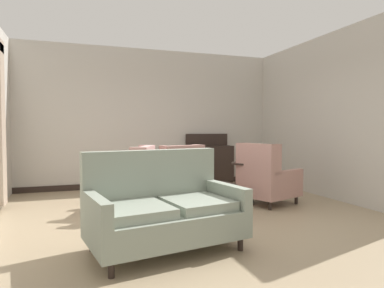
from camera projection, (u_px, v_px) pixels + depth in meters
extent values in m
plane|color=#9E896B|center=(196.00, 219.00, 4.84)|extent=(8.41, 8.41, 0.00)
cube|color=#BCB7AD|center=(151.00, 118.00, 7.61)|extent=(5.88, 0.08, 3.05)
cube|color=#BCB7AD|center=(320.00, 117.00, 6.55)|extent=(0.08, 4.21, 3.05)
cube|color=black|center=(152.00, 183.00, 7.62)|extent=(5.72, 0.03, 0.12)
cube|color=tan|center=(0.00, 125.00, 5.37)|extent=(0.10, 0.32, 2.56)
cylinder|color=black|center=(206.00, 186.00, 5.02)|extent=(0.94, 0.94, 0.04)
cylinder|color=black|center=(206.00, 200.00, 5.03)|extent=(0.10, 0.10, 0.38)
cube|color=black|center=(220.00, 212.00, 5.09)|extent=(0.28, 0.09, 0.07)
cube|color=black|center=(196.00, 210.00, 5.20)|extent=(0.17, 0.28, 0.07)
cube|color=black|center=(205.00, 217.00, 4.82)|extent=(0.17, 0.28, 0.07)
cylinder|color=beige|center=(204.00, 185.00, 4.95)|extent=(0.10, 0.10, 0.02)
ellipsoid|color=beige|center=(204.00, 175.00, 4.94)|extent=(0.18, 0.18, 0.25)
cylinder|color=beige|center=(204.00, 164.00, 4.94)|extent=(0.08, 0.08, 0.07)
torus|color=beige|center=(204.00, 162.00, 4.93)|extent=(0.13, 0.13, 0.02)
cube|color=gray|center=(166.00, 224.00, 3.56)|extent=(1.71, 1.16, 0.28)
cube|color=gray|center=(152.00, 177.00, 3.87)|extent=(1.58, 0.41, 0.62)
cube|color=gray|center=(136.00, 211.00, 3.35)|extent=(0.74, 0.80, 0.10)
cube|color=gray|center=(197.00, 203.00, 3.69)|extent=(0.74, 0.80, 0.10)
cube|color=gray|center=(97.00, 209.00, 3.15)|extent=(0.25, 0.80, 0.23)
cube|color=gray|center=(227.00, 194.00, 3.86)|extent=(0.25, 0.80, 0.23)
cylinder|color=black|center=(111.00, 270.00, 2.92)|extent=(0.06, 0.06, 0.14)
cylinder|color=black|center=(240.00, 244.00, 3.58)|extent=(0.06, 0.06, 0.14)
cylinder|color=black|center=(92.00, 244.00, 3.56)|extent=(0.06, 0.06, 0.14)
cylinder|color=black|center=(204.00, 226.00, 4.23)|extent=(0.06, 0.06, 0.14)
cube|color=tan|center=(269.00, 188.00, 5.81)|extent=(1.06, 1.00, 0.26)
cube|color=tan|center=(255.00, 163.00, 5.57)|extent=(0.38, 0.77, 0.64)
cube|color=tan|center=(275.00, 159.00, 5.36)|extent=(0.22, 0.16, 0.49)
cube|color=tan|center=(244.00, 157.00, 5.88)|extent=(0.22, 0.16, 0.49)
cube|color=tan|center=(287.00, 176.00, 5.57)|extent=(0.75, 0.34, 0.20)
cube|color=tan|center=(256.00, 172.00, 6.09)|extent=(0.75, 0.34, 0.20)
cylinder|color=black|center=(296.00, 200.00, 5.80)|extent=(0.06, 0.06, 0.14)
cylinder|color=black|center=(268.00, 195.00, 6.27)|extent=(0.06, 0.06, 0.14)
cylinder|color=black|center=(270.00, 206.00, 5.37)|extent=(0.06, 0.06, 0.14)
cylinder|color=black|center=(242.00, 199.00, 5.84)|extent=(0.06, 0.06, 0.14)
cube|color=tan|center=(172.00, 184.00, 6.05)|extent=(1.02, 1.10, 0.31)
cube|color=tan|center=(185.00, 162.00, 5.72)|extent=(0.78, 0.37, 0.56)
cube|color=tan|center=(197.00, 157.00, 5.99)|extent=(0.16, 0.22, 0.43)
cube|color=tan|center=(165.00, 159.00, 5.59)|extent=(0.16, 0.22, 0.43)
cube|color=tan|center=(186.00, 168.00, 6.28)|extent=(0.34, 0.80, 0.22)
cube|color=tan|center=(154.00, 171.00, 5.88)|extent=(0.34, 0.80, 0.22)
cylinder|color=black|center=(175.00, 192.00, 6.55)|extent=(0.06, 0.06, 0.14)
cylinder|color=black|center=(147.00, 196.00, 6.18)|extent=(0.06, 0.06, 0.14)
cylinder|color=black|center=(199.00, 198.00, 5.94)|extent=(0.06, 0.06, 0.14)
cylinder|color=black|center=(169.00, 203.00, 5.58)|extent=(0.06, 0.06, 0.14)
cube|color=tan|center=(125.00, 193.00, 5.31)|extent=(1.06, 1.01, 0.27)
cube|color=tan|center=(147.00, 166.00, 5.27)|extent=(0.41, 0.74, 0.61)
cube|color=tan|center=(145.00, 159.00, 5.59)|extent=(0.22, 0.17, 0.46)
cube|color=tan|center=(136.00, 163.00, 4.95)|extent=(0.22, 0.17, 0.46)
cube|color=tan|center=(127.00, 176.00, 5.62)|extent=(0.73, 0.37, 0.20)
cube|color=tan|center=(116.00, 182.00, 4.98)|extent=(0.73, 0.37, 0.20)
cylinder|color=black|center=(109.00, 202.00, 5.63)|extent=(0.06, 0.06, 0.14)
cylinder|color=black|center=(97.00, 211.00, 5.04)|extent=(0.06, 0.06, 0.14)
cylinder|color=black|center=(150.00, 203.00, 5.59)|extent=(0.06, 0.06, 0.14)
cylinder|color=black|center=(143.00, 211.00, 5.00)|extent=(0.06, 0.06, 0.14)
cylinder|color=black|center=(245.00, 163.00, 5.91)|extent=(0.48, 0.48, 0.03)
cylinder|color=black|center=(245.00, 183.00, 5.93)|extent=(0.07, 0.07, 0.67)
cylinder|color=black|center=(245.00, 201.00, 5.94)|extent=(0.31, 0.31, 0.04)
cube|color=black|center=(210.00, 163.00, 7.79)|extent=(1.03, 0.41, 0.80)
cube|color=black|center=(207.00, 140.00, 7.94)|extent=(1.03, 0.04, 0.27)
cube|color=black|center=(193.00, 185.00, 7.51)|extent=(0.06, 0.06, 0.10)
cube|color=black|center=(231.00, 182.00, 7.81)|extent=(0.06, 0.06, 0.10)
cube|color=black|center=(188.00, 183.00, 7.81)|extent=(0.06, 0.06, 0.10)
cube|color=black|center=(225.00, 181.00, 8.11)|extent=(0.06, 0.06, 0.10)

